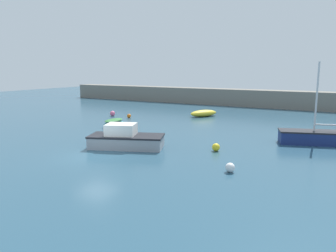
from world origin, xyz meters
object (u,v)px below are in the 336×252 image
at_px(motorboat_with_cabin, 125,139).
at_px(mooring_buoy_pink, 113,113).
at_px(mooring_buoy_orange, 129,116).
at_px(mooring_buoy_white, 230,168).
at_px(rowboat_with_red_cover, 114,123).
at_px(sailboat_tall_mast, 314,137).
at_px(rowboat_blue_near, 203,113).
at_px(mooring_buoy_yellow, 216,147).

bearing_deg(motorboat_with_cabin, mooring_buoy_pink, 110.36).
relative_size(mooring_buoy_orange, mooring_buoy_white, 0.86).
distance_m(motorboat_with_cabin, mooring_buoy_orange, 14.23).
relative_size(rowboat_with_red_cover, mooring_buoy_white, 5.45).
bearing_deg(mooring_buoy_pink, motorboat_with_cabin, -47.73).
relative_size(motorboat_with_cabin, mooring_buoy_pink, 9.44).
bearing_deg(mooring_buoy_pink, rowboat_with_red_cover, -49.98).
relative_size(sailboat_tall_mast, mooring_buoy_orange, 13.41).
distance_m(rowboat_blue_near, mooring_buoy_orange, 8.66).
distance_m(mooring_buoy_pink, mooring_buoy_yellow, 19.30).
xyz_separation_m(mooring_buoy_pink, mooring_buoy_yellow, (16.74, -9.61, -0.03)).
bearing_deg(mooring_buoy_orange, rowboat_blue_near, 36.67).
xyz_separation_m(rowboat_with_red_cover, sailboat_tall_mast, (17.56, 1.60, 0.15)).
xyz_separation_m(rowboat_blue_near, mooring_buoy_orange, (-6.94, -5.17, -0.16)).
bearing_deg(mooring_buoy_orange, motorboat_with_cabin, -54.75).
bearing_deg(motorboat_with_cabin, mooring_buoy_yellow, -1.31).
bearing_deg(rowboat_blue_near, mooring_buoy_yellow, 56.09).
distance_m(sailboat_tall_mast, mooring_buoy_pink, 22.63).
xyz_separation_m(motorboat_with_cabin, mooring_buoy_orange, (-8.21, 11.62, -0.42)).
distance_m(rowboat_with_red_cover, sailboat_tall_mast, 17.63).
distance_m(rowboat_blue_near, mooring_buoy_yellow, 16.25).
bearing_deg(mooring_buoy_white, mooring_buoy_yellow, 120.82).
relative_size(motorboat_with_cabin, mooring_buoy_yellow, 10.49).
xyz_separation_m(rowboat_blue_near, mooring_buoy_yellow, (7.23, -14.55, -0.11)).
bearing_deg(sailboat_tall_mast, mooring_buoy_pink, -28.91).
bearing_deg(sailboat_tall_mast, mooring_buoy_yellow, 26.67).
bearing_deg(mooring_buoy_orange, mooring_buoy_yellow, -33.49).
height_order(sailboat_tall_mast, mooring_buoy_pink, sailboat_tall_mast).
bearing_deg(rowboat_blue_near, mooring_buoy_white, 57.06).
xyz_separation_m(motorboat_with_cabin, rowboat_blue_near, (-1.27, 16.79, -0.26)).
distance_m(sailboat_tall_mast, mooring_buoy_white, 10.08).
bearing_deg(motorboat_with_cabin, mooring_buoy_orange, 103.34).
distance_m(motorboat_with_cabin, mooring_buoy_pink, 16.02).
relative_size(mooring_buoy_pink, mooring_buoy_orange, 1.33).
xyz_separation_m(mooring_buoy_yellow, mooring_buoy_orange, (-14.17, 9.38, -0.04)).
bearing_deg(mooring_buoy_pink, sailboat_tall_mast, -10.21).
relative_size(rowboat_with_red_cover, mooring_buoy_yellow, 5.33).
distance_m(mooring_buoy_yellow, mooring_buoy_orange, 16.99).
bearing_deg(motorboat_with_cabin, mooring_buoy_white, -33.58).
relative_size(sailboat_tall_mast, mooring_buoy_yellow, 11.22).
bearing_deg(sailboat_tall_mast, rowboat_with_red_cover, -13.49).
xyz_separation_m(rowboat_with_red_cover, mooring_buoy_yellow, (12.03, -4.00, -0.11)).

